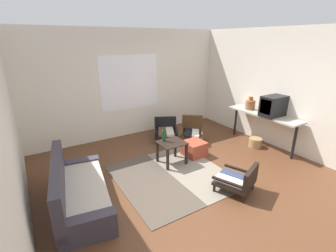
{
  "coord_description": "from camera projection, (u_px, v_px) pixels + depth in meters",
  "views": [
    {
      "loc": [
        -2.4,
        -2.7,
        2.43
      ],
      "look_at": [
        -0.18,
        0.87,
        0.91
      ],
      "focal_mm": 25.59,
      "sensor_mm": 36.0,
      "label": 1
    }
  ],
  "objects": [
    {
      "name": "far_wall_with_window",
      "position": [
        129.0,
        84.0,
        6.15
      ],
      "size": [
        5.6,
        0.13,
        2.7
      ],
      "color": "silver",
      "rests_on": "ground"
    },
    {
      "name": "armchair_corner",
      "position": [
        192.0,
        130.0,
        6.07
      ],
      "size": [
        0.78,
        0.79,
        0.6
      ],
      "color": "#472D19",
      "rests_on": "ground"
    },
    {
      "name": "wicker_basket",
      "position": [
        255.0,
        142.0,
        5.73
      ],
      "size": [
        0.3,
        0.3,
        0.22
      ],
      "primitive_type": "cylinder",
      "color": "#9E7A4C",
      "rests_on": "ground"
    },
    {
      "name": "armchair_striped_foreground",
      "position": [
        239.0,
        180.0,
        3.98
      ],
      "size": [
        0.73,
        0.75,
        0.5
      ],
      "color": "black",
      "rests_on": "ground"
    },
    {
      "name": "console_shelf",
      "position": [
        263.0,
        117.0,
        5.6
      ],
      "size": [
        0.47,
        1.77,
        0.81
      ],
      "color": "#B2AD9E",
      "rests_on": "ground"
    },
    {
      "name": "ground_plane",
      "position": [
        203.0,
        187.0,
        4.17
      ],
      "size": [
        7.8,
        7.8,
        0.0
      ],
      "primitive_type": "plane",
      "color": "#56331E"
    },
    {
      "name": "side_wall_left",
      "position": [
        4.0,
        144.0,
        2.63
      ],
      "size": [
        0.12,
        6.6,
        2.7
      ],
      "primitive_type": "cube",
      "color": "silver",
      "rests_on": "ground"
    },
    {
      "name": "side_wall_right",
      "position": [
        291.0,
        91.0,
        5.27
      ],
      "size": [
        0.12,
        6.6,
        2.7
      ],
      "primitive_type": "cube",
      "color": "silver",
      "rests_on": "ground"
    },
    {
      "name": "ottoman_orange",
      "position": [
        194.0,
        149.0,
        5.28
      ],
      "size": [
        0.46,
        0.46,
        0.33
      ],
      "primitive_type": "cube",
      "rotation": [
        0.0,
        0.0,
        0.04
      ],
      "color": "#993D28",
      "rests_on": "ground"
    },
    {
      "name": "clay_vase",
      "position": [
        250.0,
        104.0,
        5.86
      ],
      "size": [
        0.23,
        0.23,
        0.32
      ],
      "color": "#935B38",
      "rests_on": "console_shelf"
    },
    {
      "name": "area_rug",
      "position": [
        172.0,
        176.0,
        4.51
      ],
      "size": [
        1.97,
        2.04,
        0.01
      ],
      "color": "#4C4238",
      "rests_on": "ground"
    },
    {
      "name": "crt_television",
      "position": [
        273.0,
        106.0,
        5.32
      ],
      "size": [
        0.56,
        0.35,
        0.45
      ],
      "color": "black",
      "rests_on": "console_shelf"
    },
    {
      "name": "couch",
      "position": [
        78.0,
        192.0,
        3.67
      ],
      "size": [
        1.01,
        1.89,
        0.78
      ],
      "color": "#38333D",
      "rests_on": "ground"
    },
    {
      "name": "glass_bottle",
      "position": [
        164.0,
        135.0,
        4.85
      ],
      "size": [
        0.07,
        0.07,
        0.3
      ],
      "color": "#194723",
      "rests_on": "coffee_table"
    },
    {
      "name": "coffee_table",
      "position": [
        172.0,
        147.0,
        4.87
      ],
      "size": [
        0.53,
        0.49,
        0.47
      ],
      "color": "black",
      "rests_on": "ground"
    },
    {
      "name": "armchair_by_window",
      "position": [
        166.0,
        130.0,
        6.14
      ],
      "size": [
        0.8,
        0.82,
        0.53
      ],
      "color": "black",
      "rests_on": "ground"
    }
  ]
}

